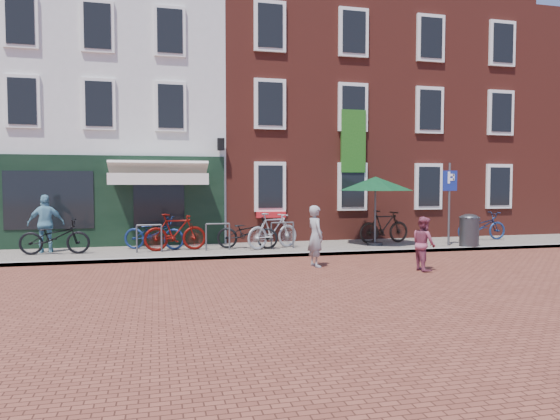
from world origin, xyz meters
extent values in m
plane|color=brown|center=(0.00, 0.00, 0.00)|extent=(80.00, 80.00, 0.00)
cube|color=slate|center=(1.00, 1.50, 0.05)|extent=(24.00, 3.00, 0.10)
cube|color=silver|center=(-5.00, 7.00, 4.50)|extent=(8.00, 8.00, 9.00)
cube|color=maroon|center=(2.00, 7.00, 5.00)|extent=(6.00, 8.00, 10.00)
cube|color=maroon|center=(8.00, 7.00, 5.00)|extent=(6.00, 8.00, 10.00)
cube|color=maroon|center=(14.50, 7.00, 4.50)|extent=(7.00, 8.00, 9.00)
cylinder|color=#393A3C|center=(6.45, 0.30, 0.55)|extent=(0.60, 0.60, 0.90)
ellipsoid|color=#393A3C|center=(6.45, 0.30, 1.07)|extent=(0.60, 0.60, 0.27)
cylinder|color=#4C4C4F|center=(5.92, 0.63, 1.44)|extent=(0.07, 0.07, 2.67)
cube|color=navy|center=(5.92, 0.61, 2.20)|extent=(0.50, 0.04, 0.65)
cylinder|color=#4C4C4F|center=(3.67, 1.36, 0.14)|extent=(0.50, 0.50, 0.08)
cylinder|color=#4C4C4F|center=(3.67, 1.36, 1.16)|extent=(0.06, 0.06, 2.11)
cone|color=#0C3B1D|center=(3.67, 1.36, 2.21)|extent=(2.51, 2.51, 0.45)
imported|color=gray|center=(0.62, -1.80, 0.78)|extent=(0.47, 0.62, 1.56)
imported|color=#8F3F55|center=(3.00, -2.96, 0.66)|extent=(0.50, 0.64, 1.31)
imported|color=#629DB3|center=(-6.42, 1.90, 0.94)|extent=(1.03, 0.54, 1.69)
imported|color=black|center=(-6.10, 1.43, 0.60)|extent=(1.94, 0.75, 1.00)
imported|color=#500904|center=(-2.74, 1.42, 0.66)|extent=(1.89, 0.71, 1.11)
imported|color=#11214C|center=(-3.36, 1.89, 0.60)|extent=(2.02, 1.30, 1.00)
imported|color=#97979A|center=(0.20, 1.20, 0.66)|extent=(1.91, 1.20, 1.11)
imported|color=black|center=(-0.57, 1.39, 0.60)|extent=(2.02, 1.29, 1.00)
imported|color=black|center=(4.17, 1.75, 0.66)|extent=(1.89, 0.70, 1.11)
imported|color=navy|center=(7.92, 1.76, 0.60)|extent=(1.92, 0.69, 1.00)
camera|label=1|loc=(-3.27, -14.04, 2.11)|focal=32.66mm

